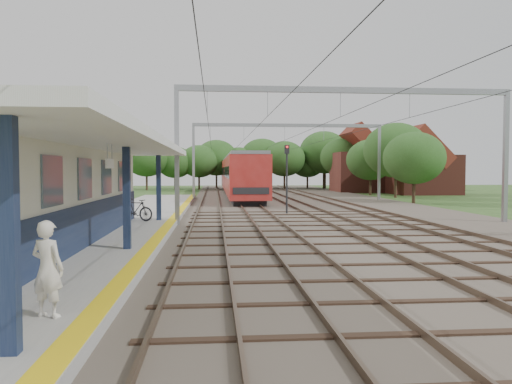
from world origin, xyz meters
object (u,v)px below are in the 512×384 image
bicycle (135,210)px  train (238,175)px  signal_post (287,171)px  person (48,269)px

bicycle → train: bearing=10.1°
bicycle → signal_post: signal_post is taller
bicycle → signal_post: bearing=-30.9°
person → bicycle: size_ratio=0.90×
train → signal_post: size_ratio=9.01×
person → bicycle: bearing=-64.8°
person → bicycle: 15.93m
person → bicycle: person is taller
person → signal_post: (7.32, 22.23, 1.59)m
bicycle → train: 32.01m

